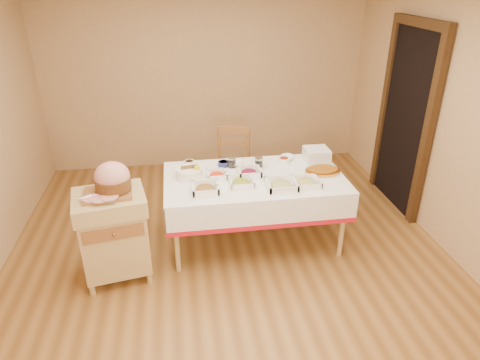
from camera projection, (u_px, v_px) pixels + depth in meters
The scene contains 23 objects.
room_shell at pixel (228, 139), 3.79m from camera, with size 5.00×5.00×5.00m.
doorway at pixel (406, 117), 4.97m from camera, with size 0.09×1.10×2.20m.
dining_table at pixel (254, 191), 4.41m from camera, with size 1.82×1.02×0.76m.
butcher_cart at pixel (114, 231), 3.91m from camera, with size 0.70×0.61×0.87m.
dining_chair at pixel (233, 166), 5.24m from camera, with size 0.50×0.48×0.94m.
ham_on_board at pixel (112, 180), 3.73m from camera, with size 0.44×0.42×0.29m.
serving_dish_a at pixel (205, 189), 4.02m from camera, with size 0.25×0.25×0.11m.
serving_dish_b at pixel (241, 182), 4.15m from camera, with size 0.23×0.23×0.09m.
serving_dish_c at pixel (281, 185), 4.09m from camera, with size 0.28×0.28×0.11m.
serving_dish_d at pixel (307, 182), 4.15m from camera, with size 0.25×0.25×0.09m.
serving_dish_e at pixel (217, 175), 4.30m from camera, with size 0.21×0.20×0.10m.
serving_dish_f at pixel (249, 172), 4.35m from camera, with size 0.24×0.23×0.11m.
small_bowl_left at pixel (189, 163), 4.59m from camera, with size 0.11×0.11×0.05m.
small_bowl_mid at pixel (223, 163), 4.57m from camera, with size 0.12×0.12×0.05m.
small_bowl_right at pixel (284, 160), 4.64m from camera, with size 0.12×0.12×0.06m.
bowl_white_imported at pixel (236, 163), 4.59m from camera, with size 0.16×0.16×0.04m, color white.
bowl_small_imported at pixel (287, 157), 4.73m from camera, with size 0.15×0.15×0.05m, color white.
preserve_jar_left at pixel (232, 163), 4.53m from camera, with size 0.09×0.09×0.11m.
preserve_jar_right at pixel (259, 163), 4.52m from camera, with size 0.09×0.09×0.11m.
mustard_bottle at pixel (197, 171), 4.27m from camera, with size 0.05×0.05×0.17m.
bread_basket at pixel (189, 173), 4.31m from camera, with size 0.27×0.27×0.12m.
plate_stack at pixel (317, 155), 4.68m from camera, with size 0.26×0.26×0.14m.
brass_platter at pixel (323, 171), 4.41m from camera, with size 0.37×0.26×0.05m.
Camera 1 is at (-0.44, -3.54, 2.64)m, focal length 32.00 mm.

